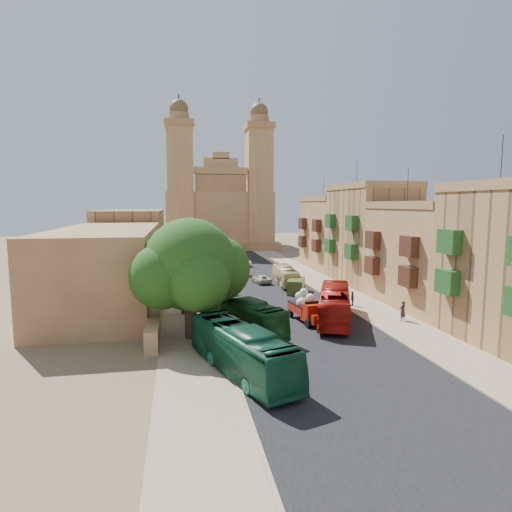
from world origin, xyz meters
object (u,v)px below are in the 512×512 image
object	(u,v)px
church	(219,210)
car_blue_a	(223,289)
red_truck	(307,308)
pedestrian_c	(352,299)
street_tree_c	(181,252)
car_white_a	(243,272)
ficus_tree	(191,268)
bus_green_south	(242,350)
bus_cream_east	(285,276)
bus_red_east	(335,304)
car_dkblue	(208,262)
car_white_b	(246,263)
pedestrian_a	(403,311)
street_tree_d	(180,247)
car_cream	(261,279)
street_tree_a	(183,280)
car_blue_b	(223,256)
street_tree_b	(182,261)
olive_pickup	(296,286)
bus_green_north	(241,315)

from	to	relation	value
church	car_blue_a	world-z (taller)	church
red_truck	pedestrian_c	bearing A→B (deg)	37.79
street_tree_c	car_white_a	xyz separation A→B (m)	(9.37, -2.14, -3.07)
ficus_tree	bus_green_south	bearing A→B (deg)	-70.27
church	bus_cream_east	xyz separation A→B (m)	(4.00, -53.20, -8.24)
street_tree_c	bus_red_east	size ratio (longest dim) A/B	0.48
car_dkblue	car_white_b	world-z (taller)	car_dkblue
red_truck	pedestrian_a	bearing A→B (deg)	-8.40
bus_cream_east	car_white_a	bearing A→B (deg)	-57.82
car_blue_a	street_tree_d	bearing A→B (deg)	85.00
bus_green_south	car_dkblue	world-z (taller)	bus_green_south
car_cream	pedestrian_c	size ratio (longest dim) A/B	2.59
street_tree_a	red_truck	world-z (taller)	street_tree_a
street_tree_d	car_blue_b	size ratio (longest dim) A/B	1.18
ficus_tree	street_tree_a	bearing A→B (deg)	94.21
car_white_a	red_truck	bearing A→B (deg)	-106.57
bus_green_south	ficus_tree	bearing A→B (deg)	90.99
car_cream	pedestrian_a	world-z (taller)	pedestrian_a
street_tree_b	street_tree_d	world-z (taller)	street_tree_b
street_tree_d	bus_green_south	distance (m)	52.26
car_dkblue	car_blue_a	bearing A→B (deg)	-76.63
ficus_tree	olive_pickup	size ratio (longest dim) A/B	2.15
red_truck	car_blue_a	world-z (taller)	red_truck
street_tree_b	bus_red_east	distance (m)	22.27
street_tree_d	car_blue_a	world-z (taller)	street_tree_d
pedestrian_a	car_blue_b	bearing A→B (deg)	-98.48
bus_green_south	street_tree_b	bearing A→B (deg)	78.35
church	car_white_b	bearing A→B (deg)	-87.38
ficus_tree	car_white_b	distance (m)	42.02
street_tree_a	olive_pickup	world-z (taller)	street_tree_a
bus_green_north	bus_cream_east	distance (m)	22.26
bus_red_east	pedestrian_c	world-z (taller)	bus_red_east
red_truck	pedestrian_c	distance (m)	8.48
car_cream	car_blue_b	world-z (taller)	car_blue_b
olive_pickup	car_blue_b	xyz separation A→B (m)	(-5.61, 34.29, -0.17)
bus_green_south	car_white_a	bearing A→B (deg)	62.46
pedestrian_a	street_tree_b	bearing A→B (deg)	-64.22
car_blue_a	car_cream	distance (m)	8.62
ficus_tree	street_tree_b	size ratio (longest dim) A/B	1.76
car_cream	car_white_b	world-z (taller)	car_white_b
street_tree_d	bus_green_north	distance (m)	43.17
church	bus_green_south	size ratio (longest dim) A/B	3.21
olive_pickup	car_dkblue	world-z (taller)	olive_pickup
bus_green_north	pedestrian_a	xyz separation A→B (m)	(15.57, 0.59, -0.53)
car_dkblue	street_tree_d	bearing A→B (deg)	178.90
street_tree_b	bus_green_south	size ratio (longest dim) A/B	0.50
ficus_tree	olive_pickup	bearing A→B (deg)	50.02
red_truck	olive_pickup	world-z (taller)	red_truck
bus_green_south	pedestrian_c	distance (m)	21.94
bus_green_south	bus_cream_east	xyz separation A→B (m)	(10.50, 29.53, -0.30)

